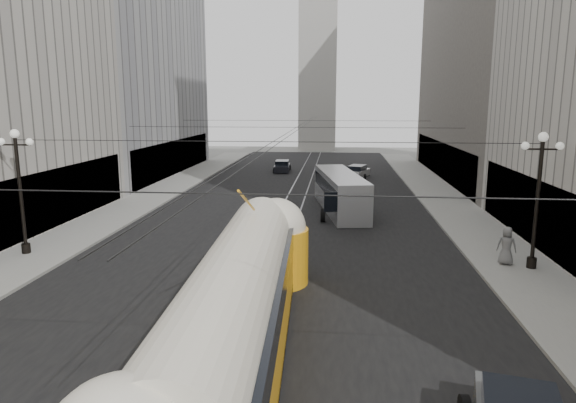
# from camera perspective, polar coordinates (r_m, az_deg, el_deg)

# --- Properties ---
(road) EXTENTS (20.00, 85.00, 0.02)m
(road) POSITION_cam_1_polar(r_m,az_deg,el_deg) (39.62, 0.51, -0.42)
(road) COLOR black
(road) RESTS_ON ground
(sidewalk_left) EXTENTS (4.00, 72.00, 0.15)m
(sidewalk_left) POSITION_cam_1_polar(r_m,az_deg,el_deg) (45.57, -14.31, 0.84)
(sidewalk_left) COLOR gray
(sidewalk_left) RESTS_ON ground
(sidewalk_right) EXTENTS (4.00, 72.00, 0.15)m
(sidewalk_right) POSITION_cam_1_polar(r_m,az_deg,el_deg) (43.75, 16.78, 0.30)
(sidewalk_right) COLOR gray
(sidewalk_right) RESTS_ON ground
(rail_left) EXTENTS (0.12, 85.00, 0.04)m
(rail_left) POSITION_cam_1_polar(r_m,az_deg,el_deg) (39.69, -0.57, -0.40)
(rail_left) COLOR gray
(rail_left) RESTS_ON ground
(rail_right) EXTENTS (0.12, 85.00, 0.04)m
(rail_right) POSITION_cam_1_polar(r_m,az_deg,el_deg) (39.56, 1.59, -0.44)
(rail_right) COLOR gray
(rail_right) RESTS_ON ground
(building_left_far) EXTENTS (12.60, 28.60, 28.60)m
(building_left_far) POSITION_cam_1_polar(r_m,az_deg,el_deg) (59.36, -18.53, 16.71)
(building_left_far) COLOR #999999
(building_left_far) RESTS_ON ground
(building_right_far) EXTENTS (12.60, 32.60, 32.60)m
(building_right_far) POSITION_cam_1_polar(r_m,az_deg,el_deg) (57.30, 23.60, 18.62)
(building_right_far) COLOR #514C47
(building_right_far) RESTS_ON ground
(distant_tower) EXTENTS (6.00, 6.00, 31.36)m
(distant_tower) POSITION_cam_1_polar(r_m,az_deg,el_deg) (86.54, 3.37, 15.71)
(distant_tower) COLOR #B2AFA8
(distant_tower) RESTS_ON ground
(lamppost_left_mid) EXTENTS (1.86, 0.44, 6.37)m
(lamppost_left_mid) POSITION_cam_1_polar(r_m,az_deg,el_deg) (29.27, -27.66, 1.68)
(lamppost_left_mid) COLOR black
(lamppost_left_mid) RESTS_ON sidewalk_left
(lamppost_right_mid) EXTENTS (1.86, 0.44, 6.37)m
(lamppost_right_mid) POSITION_cam_1_polar(r_m,az_deg,el_deg) (26.21, 26.03, 0.87)
(lamppost_right_mid) COLOR black
(lamppost_right_mid) RESTS_ON sidewalk_right
(catenary) EXTENTS (25.00, 72.00, 0.23)m
(catenary) POSITION_cam_1_polar(r_m,az_deg,el_deg) (37.87, 0.57, 8.03)
(catenary) COLOR black
(catenary) RESTS_ON ground
(streetcar) EXTENTS (3.40, 17.52, 3.85)m
(streetcar) POSITION_cam_1_polar(r_m,az_deg,el_deg) (15.53, -5.72, -11.67)
(streetcar) COLOR orange
(streetcar) RESTS_ON ground
(city_bus) EXTENTS (4.11, 11.17, 2.77)m
(city_bus) POSITION_cam_1_polar(r_m,az_deg,el_deg) (37.48, 5.82, 1.22)
(city_bus) COLOR #B3B5B9
(city_bus) RESTS_ON ground
(sedan_white_far) EXTENTS (2.96, 4.43, 1.30)m
(sedan_white_far) POSITION_cam_1_polar(r_m,az_deg,el_deg) (54.61, 7.67, 3.27)
(sedan_white_far) COLOR white
(sedan_white_far) RESTS_ON ground
(sedan_dark_far) EXTENTS (1.90, 4.16, 1.29)m
(sedan_dark_far) POSITION_cam_1_polar(r_m,az_deg,el_deg) (58.77, -0.66, 3.91)
(sedan_dark_far) COLOR black
(sedan_dark_far) RESTS_ON ground
(pedestrian_sidewalk_right) EXTENTS (1.04, 0.84, 1.85)m
(pedestrian_sidewalk_right) POSITION_cam_1_polar(r_m,az_deg,el_deg) (26.81, 23.12, -4.54)
(pedestrian_sidewalk_right) COLOR slate
(pedestrian_sidewalk_right) RESTS_ON sidewalk_right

